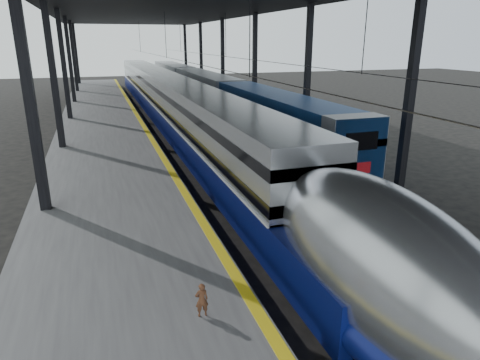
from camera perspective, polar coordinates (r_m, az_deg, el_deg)
name	(u,v)px	position (r m, az deg, el deg)	size (l,w,h in m)	color
ground	(241,275)	(13.36, 0.19, -12.50)	(160.00, 160.00, 0.00)	black
platform	(103,135)	(31.53, -17.78, 5.73)	(6.00, 80.00, 1.00)	#4C4C4F
yellow_strip	(143,125)	(31.57, -12.76, 7.10)	(0.30, 80.00, 0.01)	yellow
rails	(214,133)	(32.66, -3.51, 6.21)	(6.52, 80.00, 0.16)	slate
canopy	(174,4)	(31.48, -8.79, 22.15)	(18.00, 75.00, 9.47)	black
tgv_train	(171,104)	(35.59, -9.17, 9.96)	(2.81, 65.20, 4.03)	#B0B2B7
second_train	(207,92)	(44.34, -4.42, 11.68)	(2.67, 56.05, 3.67)	navy
child	(202,300)	(9.74, -5.13, -15.63)	(0.29, 0.19, 0.81)	#532F1B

